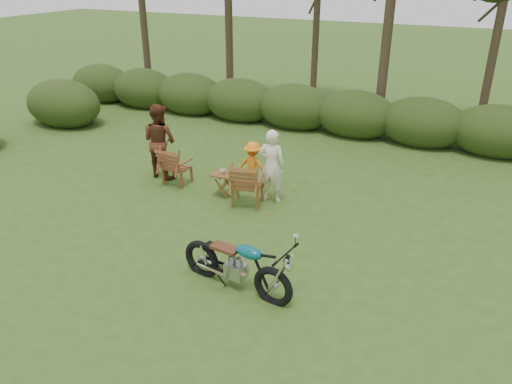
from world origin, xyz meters
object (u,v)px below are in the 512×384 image
at_px(child, 253,188).
at_px(lawn_chair_right, 247,204).
at_px(adult_b, 163,176).
at_px(motorcycle, 236,287).
at_px(adult_a, 271,200).
at_px(lawn_chair_left, 178,183).
at_px(cup, 223,171).
at_px(side_table, 224,185).

bearing_deg(child, lawn_chair_right, 105.94).
height_order(lawn_chair_right, adult_b, adult_b).
distance_m(motorcycle, adult_a, 3.38).
distance_m(lawn_chair_left, cup, 1.46).
relative_size(cup, child, 0.11).
bearing_deg(adult_a, motorcycle, 99.43).
xyz_separation_m(lawn_chair_left, child, (1.79, 0.52, 0.00)).
xyz_separation_m(motorcycle, child, (-1.46, 3.71, 0.00)).
distance_m(motorcycle, side_table, 3.61).
xyz_separation_m(motorcycle, adult_b, (-3.87, 3.43, 0.00)).
relative_size(motorcycle, lawn_chair_left, 2.09).
xyz_separation_m(lawn_chair_right, adult_b, (-2.66, 0.52, 0.00)).
relative_size(motorcycle, lawn_chair_right, 1.96).
bearing_deg(lawn_chair_left, side_table, 175.08).
relative_size(lawn_chair_left, side_table, 1.76).
xyz_separation_m(adult_b, child, (2.41, 0.28, 0.00)).
distance_m(lawn_chair_right, lawn_chair_left, 2.05).
bearing_deg(lawn_chair_right, lawn_chair_left, -20.99).
relative_size(lawn_chair_left, adult_b, 0.52).
bearing_deg(lawn_chair_left, cup, 176.08).
xyz_separation_m(motorcycle, side_table, (-1.89, 3.06, 0.27)).
height_order(motorcycle, cup, cup).
distance_m(lawn_chair_right, adult_a, 0.56).
xyz_separation_m(lawn_chair_right, cup, (-0.70, 0.18, 0.60)).
distance_m(adult_a, child, 0.79).
xyz_separation_m(cup, adult_a, (1.12, 0.19, -0.60)).
bearing_deg(side_table, adult_a, 11.31).
relative_size(lawn_chair_right, cup, 8.00).
xyz_separation_m(lawn_chair_left, side_table, (1.36, -0.13, 0.27)).
xyz_separation_m(lawn_chair_right, lawn_chair_left, (-2.03, 0.28, 0.00)).
distance_m(cup, adult_a, 1.29).
bearing_deg(side_table, child, 56.44).
distance_m(motorcycle, cup, 3.69).
bearing_deg(child, cup, 52.43).
xyz_separation_m(side_table, child, (0.43, 0.65, -0.27)).
distance_m(lawn_chair_right, child, 0.84).
height_order(lawn_chair_right, side_table, side_table).
bearing_deg(child, lawn_chair_left, 14.98).
xyz_separation_m(lawn_chair_right, side_table, (-0.68, 0.15, 0.27)).
bearing_deg(lawn_chair_left, adult_a, -177.42).
height_order(lawn_chair_right, child, child).
bearing_deg(lawn_chair_left, motorcycle, 135.97).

